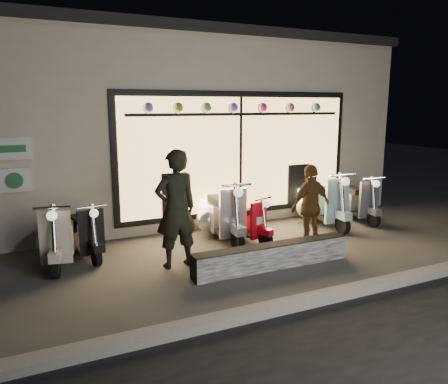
{
  "coord_description": "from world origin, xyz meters",
  "views": [
    {
      "loc": [
        -3.5,
        -6.35,
        2.57
      ],
      "look_at": [
        -0.21,
        0.6,
        1.05
      ],
      "focal_mm": 35.0,
      "sensor_mm": 36.0,
      "label": 1
    }
  ],
  "objects_px": {
    "graffiti_barrier": "(272,256)",
    "scooter_red": "(240,222)",
    "man": "(176,209)",
    "woman": "(311,206)",
    "scooter_silver": "(221,215)"
  },
  "relations": [
    {
      "from": "scooter_red",
      "to": "woman",
      "type": "xyz_separation_m",
      "value": [
        0.98,
        -0.91,
        0.41
      ]
    },
    {
      "from": "man",
      "to": "woman",
      "type": "height_order",
      "value": "man"
    },
    {
      "from": "graffiti_barrier",
      "to": "woman",
      "type": "xyz_separation_m",
      "value": [
        1.21,
        0.67,
        0.57
      ]
    },
    {
      "from": "scooter_silver",
      "to": "woman",
      "type": "xyz_separation_m",
      "value": [
        1.26,
        -1.19,
        0.3
      ]
    },
    {
      "from": "scooter_silver",
      "to": "scooter_red",
      "type": "distance_m",
      "value": 0.41
    },
    {
      "from": "scooter_silver",
      "to": "scooter_red",
      "type": "bearing_deg",
      "value": -40.93
    },
    {
      "from": "scooter_red",
      "to": "woman",
      "type": "bearing_deg",
      "value": -62.18
    },
    {
      "from": "scooter_silver",
      "to": "scooter_red",
      "type": "xyz_separation_m",
      "value": [
        0.28,
        -0.28,
        -0.11
      ]
    },
    {
      "from": "scooter_silver",
      "to": "man",
      "type": "distance_m",
      "value": 1.79
    },
    {
      "from": "man",
      "to": "graffiti_barrier",
      "type": "bearing_deg",
      "value": 147.63
    },
    {
      "from": "man",
      "to": "woman",
      "type": "xyz_separation_m",
      "value": [
        2.57,
        -0.08,
        -0.19
      ]
    },
    {
      "from": "man",
      "to": "scooter_red",
      "type": "bearing_deg",
      "value": -156.01
    },
    {
      "from": "graffiti_barrier",
      "to": "man",
      "type": "height_order",
      "value": "man"
    },
    {
      "from": "graffiti_barrier",
      "to": "scooter_red",
      "type": "xyz_separation_m",
      "value": [
        0.24,
        1.58,
        0.15
      ]
    },
    {
      "from": "graffiti_barrier",
      "to": "man",
      "type": "distance_m",
      "value": 1.72
    }
  ]
}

